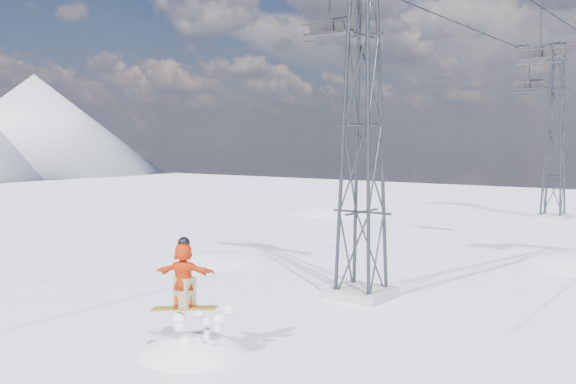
# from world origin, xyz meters

# --- Properties ---
(ground) EXTENTS (120.00, 120.00, 0.00)m
(ground) POSITION_xyz_m (0.00, 0.00, 0.00)
(ground) COLOR white
(ground) RESTS_ON ground
(lift_tower_near) EXTENTS (5.20, 1.80, 11.43)m
(lift_tower_near) POSITION_xyz_m (0.80, 8.00, 5.47)
(lift_tower_near) COLOR #999999
(lift_tower_near) RESTS_ON ground
(lift_tower_far) EXTENTS (5.20, 1.80, 11.43)m
(lift_tower_far) POSITION_xyz_m (0.80, 33.00, 5.47)
(lift_tower_far) COLOR #999999
(lift_tower_far) RESTS_ON ground
(haul_cables) EXTENTS (4.46, 51.00, 0.06)m
(haul_cables) POSITION_xyz_m (0.80, 19.50, 10.85)
(haul_cables) COLOR black
(haul_cables) RESTS_ON ground
(lift_chair_near) EXTENTS (1.93, 0.55, 2.39)m
(lift_chair_near) POSITION_xyz_m (-1.40, 9.64, 8.94)
(lift_chair_near) COLOR black
(lift_chair_near) RESTS_ON ground
(lift_chair_mid) EXTENTS (2.02, 0.58, 2.51)m
(lift_chair_mid) POSITION_xyz_m (3.00, 20.22, 8.84)
(lift_chair_mid) COLOR black
(lift_chair_mid) RESTS_ON ground
(lift_chair_far) EXTENTS (2.18, 0.63, 2.71)m
(lift_chair_far) POSITION_xyz_m (-1.40, 34.96, 8.68)
(lift_chair_far) COLOR black
(lift_chair_far) RESTS_ON ground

